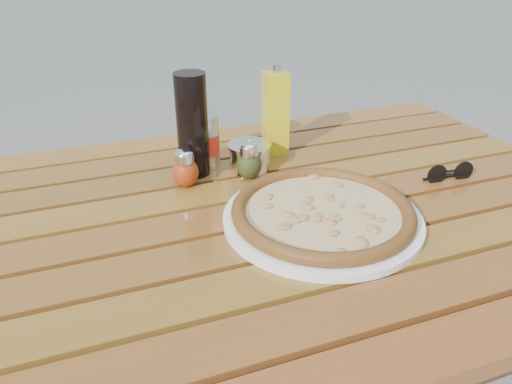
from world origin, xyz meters
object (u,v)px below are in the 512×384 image
object	(u,v)px
table	(260,244)
dark_bottle	(192,125)
olive_oil_cruet	(275,113)
parmesan_tin	(249,156)
plate	(322,219)
pizza	(323,211)
pepper_shaker	(185,169)
oregano_shaker	(249,161)
soda_can	(204,142)
sunglasses	(449,173)

from	to	relation	value
table	dark_bottle	world-z (taller)	dark_bottle
olive_oil_cruet	parmesan_tin	world-z (taller)	olive_oil_cruet
plate	pizza	world-z (taller)	pizza
pepper_shaker	oregano_shaker	distance (m)	0.14
plate	parmesan_tin	size ratio (longest dim) A/B	2.84
table	pizza	size ratio (longest dim) A/B	3.04
soda_can	olive_oil_cruet	bearing A→B (deg)	5.80
pepper_shaker	olive_oil_cruet	distance (m)	0.26
oregano_shaker	soda_can	xyz separation A→B (m)	(-0.07, 0.09, 0.02)
oregano_shaker	olive_oil_cruet	bearing A→B (deg)	46.14
olive_oil_cruet	plate	bearing A→B (deg)	-97.51
plate	oregano_shaker	xyz separation A→B (m)	(-0.06, 0.22, 0.03)
plate	soda_can	size ratio (longest dim) A/B	3.00
pepper_shaker	soda_can	size ratio (longest dim) A/B	0.68
plate	pizza	bearing A→B (deg)	-90.00
pizza	pepper_shaker	distance (m)	0.30
table	dark_bottle	size ratio (longest dim) A/B	6.36
sunglasses	olive_oil_cruet	bearing A→B (deg)	142.45
plate	parmesan_tin	distance (m)	0.26
plate	soda_can	distance (m)	0.34
dark_bottle	soda_can	world-z (taller)	dark_bottle
pizza	pepper_shaker	xyz separation A→B (m)	(-0.20, 0.23, 0.02)
soda_can	oregano_shaker	bearing A→B (deg)	-51.85
pepper_shaker	sunglasses	xyz separation A→B (m)	(0.53, -0.17, -0.02)
plate	dark_bottle	distance (m)	0.34
soda_can	parmesan_tin	bearing A→B (deg)	-29.67
table	soda_can	size ratio (longest dim) A/B	11.67
olive_oil_cruet	sunglasses	distance (m)	0.40
dark_bottle	sunglasses	size ratio (longest dim) A/B	1.99
plate	dark_bottle	bearing A→B (deg)	120.13
dark_bottle	sunglasses	distance (m)	0.55
table	soda_can	world-z (taller)	soda_can
olive_oil_cruet	sunglasses	size ratio (longest dim) A/B	1.90
pepper_shaker	sunglasses	world-z (taller)	pepper_shaker
pizza	oregano_shaker	world-z (taller)	oregano_shaker
pepper_shaker	oregano_shaker	world-z (taller)	same
oregano_shaker	plate	bearing A→B (deg)	-74.32
plate	pepper_shaker	world-z (taller)	pepper_shaker
pepper_shaker	parmesan_tin	xyz separation A→B (m)	(0.15, 0.03, -0.01)
plate	olive_oil_cruet	world-z (taller)	olive_oil_cruet
oregano_shaker	parmesan_tin	distance (m)	0.04
pizza	sunglasses	xyz separation A→B (m)	(0.33, 0.06, -0.01)
pizza	sunglasses	world-z (taller)	sunglasses
oregano_shaker	parmesan_tin	size ratio (longest dim) A/B	0.65
plate	pepper_shaker	distance (m)	0.30
dark_bottle	sunglasses	world-z (taller)	dark_bottle
pizza	parmesan_tin	xyz separation A→B (m)	(-0.05, 0.26, 0.01)
table	pepper_shaker	size ratio (longest dim) A/B	17.07
pizza	table	bearing A→B (deg)	139.31
pizza	parmesan_tin	size ratio (longest dim) A/B	3.63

